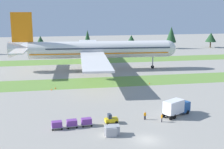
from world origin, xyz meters
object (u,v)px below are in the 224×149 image
Objects in this scene: cargo_dolly_third at (57,125)px; taxiway_marker_0 at (55,88)px; uld_container_1 at (111,131)px; uld_container_3 at (114,130)px; ground_crew_loader at (162,118)px; baggage_tug at (111,119)px; uld_container_0 at (110,130)px; uld_container_2 at (111,132)px; catering_truck at (176,107)px; ground_crew_marshaller at (145,115)px; taxiway_marker_1 at (150,83)px; airliner at (95,50)px; cargo_dolly_lead at (87,121)px; taxiway_marker_2 at (52,89)px; cargo_dolly_second at (72,123)px.

cargo_dolly_third is 30.38m from taxiway_marker_0.
taxiway_marker_0 is (-9.86, 35.13, -0.63)m from uld_container_1.
cargo_dolly_third is at bearing 156.84° from uld_container_3.
ground_crew_loader is at bearing 83.80° from cargo_dolly_third.
baggage_tug is 5.51m from uld_container_0.
uld_container_3 is (0.63, 0.58, 0.05)m from uld_container_2.
catering_truck is 4.12× the size of ground_crew_marshaller.
uld_container_2 is (-1.07, -6.16, 0.01)m from baggage_tug.
taxiway_marker_1 is (18.36, 35.70, -0.63)m from uld_container_1.
uld_container_3 is (-4.02, -59.86, -6.71)m from airliner.
catering_truck is 28.08m from taxiway_marker_1.
baggage_tug is 5.03m from cargo_dolly_lead.
uld_container_1 reaches higher than taxiway_marker_1.
ground_crew_loader reaches higher than uld_container_0.
catering_truck is 3.59× the size of uld_container_1.
catering_truck reaches higher than uld_container_2.
cargo_dolly_lead is 15.31m from ground_crew_loader.
baggage_tug is at bearing -66.53° from taxiway_marker_2.
uld_container_2 reaches higher than taxiway_marker_0.
uld_container_3 is (0.74, -0.20, 0.09)m from uld_container_0.
airliner reaches higher than baggage_tug.
uld_container_0 is 0.55m from uld_container_1.
cargo_dolly_lead is 5.10× the size of taxiway_marker_2.
cargo_dolly_third is 21.07m from ground_crew_loader.
ground_crew_marshaller is (3.73, -53.55, -6.63)m from airliner.
catering_truck is at bearing 26.39° from uld_container_3.
baggage_tug is 34.41m from taxiway_marker_1.
cargo_dolly_third is (-14.34, -55.44, -6.65)m from airliner.
ground_crew_marshaller is 0.87× the size of uld_container_3.
ground_crew_marshaller is 1.00× the size of ground_crew_loader.
taxiway_marker_1 is (28.22, 0.57, -0.00)m from taxiway_marker_0.
airliner is at bearing -149.22° from ground_crew_loader.
uld_container_0 is at bearing 49.74° from cargo_dolly_second.
cargo_dolly_second is 15.27m from ground_crew_marshaller.
taxiway_marker_1 is (18.41, 35.16, -0.53)m from uld_container_0.
taxiway_marker_0 is (-9.92, 35.37, -0.57)m from uld_container_2.
uld_container_3 reaches higher than cargo_dolly_second.
cargo_dolly_lead is at bearing -126.24° from taxiway_marker_1.
uld_container_3 is (-7.75, -6.31, -0.08)m from ground_crew_marshaller.
ground_crew_marshaller is at bearing 38.22° from uld_container_1.
cargo_dolly_lead is 1.17× the size of uld_container_2.
uld_container_0 is 3.98× the size of taxiway_marker_0.
uld_container_3 reaches higher than uld_container_2.
uld_container_3 is 39.53m from taxiway_marker_1.
baggage_tug reaches higher than uld_container_2.
baggage_tug is at bearing -112.74° from catering_truck.
cargo_dolly_lead is 1.17× the size of uld_container_0.
taxiway_marker_1 is at bearing 144.53° from catering_truck.
uld_container_0 is (-11.49, -4.21, -0.17)m from ground_crew_loader.
cargo_dolly_second reaches higher than taxiway_marker_2.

